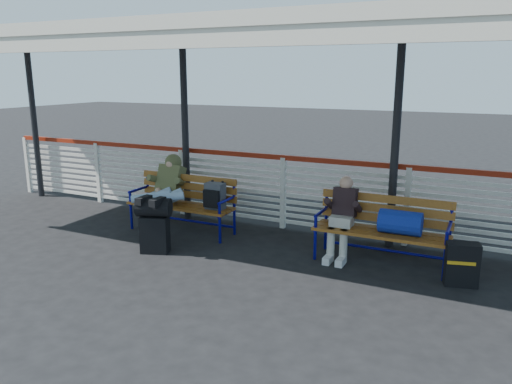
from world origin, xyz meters
The scene contains 9 objects.
ground centered at (0.00, 0.00, 0.00)m, with size 60.00×60.00×0.00m, color black.
fence centered at (0.00, 1.90, 0.66)m, with size 12.08×0.08×1.24m.
canopy centered at (0.00, 0.87, 3.04)m, with size 12.60×3.60×3.16m.
luggage_stack centered at (-1.21, 0.01, 0.44)m, with size 0.55×0.42×0.82m.
bench_left centered at (-1.25, 1.04, 0.58)m, with size 1.80×0.56×0.92m.
bench_right centered at (1.94, 1.00, 0.59)m, with size 1.80×0.56×0.92m.
traveler_man centered at (-1.56, 0.69, 0.70)m, with size 0.94×1.64×0.77m.
companion_person centered at (1.27, 0.99, 0.60)m, with size 0.32×0.66×1.15m.
suitcase_side centered at (2.87, 0.69, 0.27)m, with size 0.43×0.32×0.54m.
Camera 1 is at (3.09, -5.54, 2.54)m, focal length 35.00 mm.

